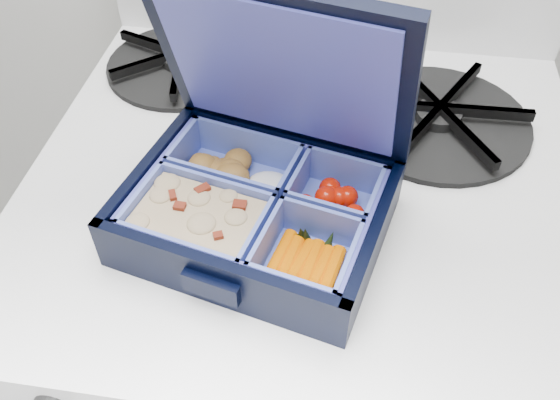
% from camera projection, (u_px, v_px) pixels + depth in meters
% --- Properties ---
extents(stove, '(0.53, 0.53, 0.80)m').
position_uv_depth(stove, '(300.00, 359.00, 0.87)').
color(stove, white).
rests_on(stove, floor).
extents(bento_box, '(0.24, 0.21, 0.05)m').
position_uv_depth(bento_box, '(257.00, 211.00, 0.50)').
color(bento_box, black).
rests_on(bento_box, stove).
extents(burner_grate, '(0.20, 0.20, 0.03)m').
position_uv_depth(burner_grate, '(439.00, 113.00, 0.61)').
color(burner_grate, black).
rests_on(burner_grate, stove).
extents(burner_grate_rear, '(0.22, 0.22, 0.02)m').
position_uv_depth(burner_grate_rear, '(182.00, 60.00, 0.68)').
color(burner_grate_rear, black).
rests_on(burner_grate_rear, stove).
extents(fork, '(0.13, 0.15, 0.01)m').
position_uv_depth(fork, '(288.00, 146.00, 0.59)').
color(fork, silver).
rests_on(fork, stove).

